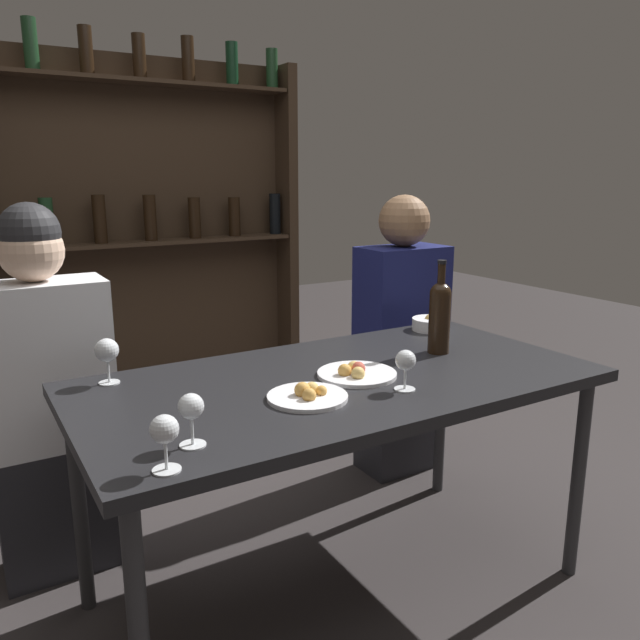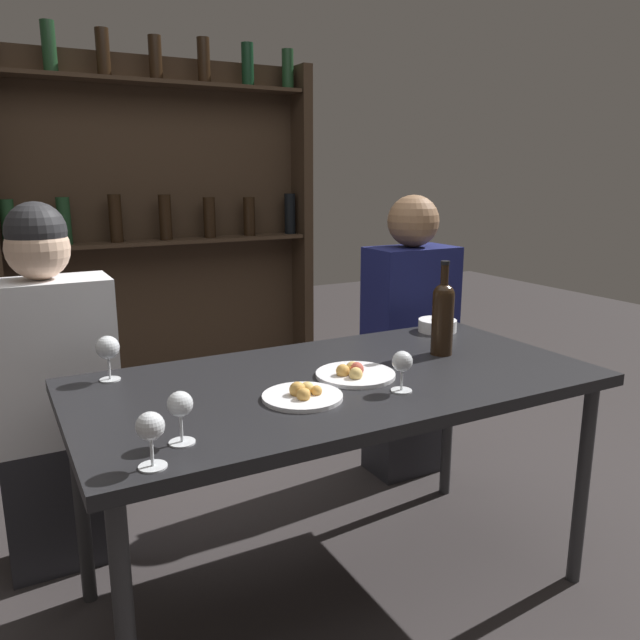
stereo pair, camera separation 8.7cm
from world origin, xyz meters
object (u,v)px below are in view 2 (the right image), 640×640
(wine_glass_0, at_px, (402,363))
(wine_glass_1, at_px, (180,407))
(snack_bowl, at_px, (437,325))
(wine_bottle, at_px, (443,315))
(wine_glass_2, at_px, (150,429))
(food_plate_0, at_px, (303,395))
(seated_person_right, at_px, (409,344))
(seated_person_left, at_px, (53,398))
(wine_glass_3, at_px, (108,349))
(food_plate_1, at_px, (354,373))

(wine_glass_0, bearing_deg, wine_glass_1, -175.82)
(snack_bowl, bearing_deg, wine_bottle, -126.40)
(wine_glass_2, xyz_separation_m, food_plate_0, (0.46, 0.21, -0.07))
(wine_bottle, relative_size, seated_person_right, 0.26)
(wine_bottle, distance_m, seated_person_left, 1.32)
(wine_glass_1, bearing_deg, wine_bottle, 16.31)
(snack_bowl, bearing_deg, seated_person_right, 72.39)
(wine_bottle, height_order, seated_person_right, seated_person_right)
(wine_glass_3, bearing_deg, snack_bowl, 0.20)
(seated_person_left, bearing_deg, wine_glass_1, -76.75)
(food_plate_0, bearing_deg, seated_person_left, 128.18)
(wine_glass_1, height_order, snack_bowl, wine_glass_1)
(wine_bottle, height_order, wine_glass_3, wine_bottle)
(wine_glass_0, height_order, wine_glass_3, wine_glass_3)
(seated_person_left, relative_size, seated_person_right, 1.00)
(food_plate_1, bearing_deg, wine_bottle, 10.12)
(food_plate_1, bearing_deg, food_plate_0, -156.92)
(wine_glass_2, height_order, seated_person_right, seated_person_right)
(wine_bottle, xyz_separation_m, wine_glass_1, (-0.97, -0.28, -0.05))
(snack_bowl, distance_m, seated_person_right, 0.36)
(wine_bottle, relative_size, wine_glass_2, 2.59)
(wine_glass_1, relative_size, seated_person_left, 0.10)
(snack_bowl, relative_size, seated_person_left, 0.12)
(wine_glass_1, bearing_deg, wine_glass_2, -134.76)
(wine_glass_2, distance_m, seated_person_right, 1.65)
(food_plate_0, height_order, snack_bowl, snack_bowl)
(wine_glass_0, distance_m, wine_glass_3, 0.85)
(wine_glass_1, bearing_deg, seated_person_right, 33.84)
(wine_glass_0, relative_size, wine_glass_1, 0.95)
(wine_glass_3, distance_m, snack_bowl, 1.22)
(food_plate_0, distance_m, seated_person_left, 0.93)
(seated_person_right, bearing_deg, wine_glass_1, -146.16)
(wine_glass_1, distance_m, snack_bowl, 1.28)
(food_plate_0, bearing_deg, snack_bowl, 27.68)
(wine_glass_1, height_order, seated_person_right, seated_person_right)
(seated_person_left, bearing_deg, food_plate_1, -38.55)
(wine_glass_0, distance_m, wine_glass_2, 0.74)
(food_plate_1, distance_m, snack_bowl, 0.66)
(wine_glass_1, bearing_deg, food_plate_0, 18.38)
(wine_glass_1, relative_size, snack_bowl, 0.84)
(wine_bottle, bearing_deg, food_plate_1, -169.88)
(wine_glass_1, height_order, wine_glass_2, wine_glass_1)
(wine_bottle, height_order, wine_glass_0, wine_bottle)
(wine_glass_3, distance_m, food_plate_1, 0.73)
(food_plate_0, relative_size, snack_bowl, 1.50)
(food_plate_0, height_order, seated_person_left, seated_person_left)
(wine_glass_0, xyz_separation_m, seated_person_left, (-0.84, 0.79, -0.21))
(wine_glass_2, distance_m, seated_person_left, 0.96)
(seated_person_right, bearing_deg, food_plate_1, -136.86)
(snack_bowl, bearing_deg, food_plate_1, -150.65)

